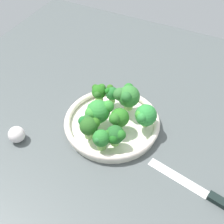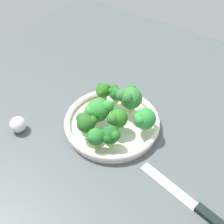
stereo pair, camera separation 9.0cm
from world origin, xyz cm
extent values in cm
cube|color=#4C5253|center=(0.00, 0.00, -1.25)|extent=(130.00, 130.00, 2.50)
cylinder|color=silver|center=(-0.84, -1.29, 0.74)|extent=(27.19, 27.19, 1.49)
torus|color=silver|center=(-0.84, -1.29, 2.40)|extent=(28.32, 28.32, 1.82)
cylinder|color=#84CC64|center=(0.71, 1.85, 4.22)|extent=(2.15, 2.15, 1.83)
sphere|color=#2A7220|center=(0.71, 1.85, 6.90)|extent=(5.42, 5.42, 5.42)
sphere|color=#356D25|center=(2.53, 0.77, 7.64)|extent=(2.27, 2.27, 2.27)
sphere|color=#2C6E23|center=(2.77, 1.28, 8.09)|extent=(3.17, 3.17, 3.17)
cylinder|color=#92D962|center=(6.89, 3.42, 4.25)|extent=(2.42, 2.42, 1.90)
sphere|color=#205B24|center=(6.89, 3.42, 6.87)|extent=(5.14, 5.14, 5.14)
sphere|color=#1A5C19|center=(8.58, 3.81, 7.18)|extent=(2.76, 2.76, 2.76)
sphere|color=#226A20|center=(7.12, 5.23, 7.90)|extent=(2.74, 2.74, 2.74)
cylinder|color=#86B75C|center=(-7.30, 1.03, 4.60)|extent=(2.64, 2.64, 2.59)
sphere|color=#327731|center=(-7.30, 1.03, 8.02)|extent=(6.54, 6.54, 6.54)
sphere|color=#28692C|center=(-5.05, 1.21, 9.71)|extent=(3.11, 3.11, 3.11)
sphere|color=#326C31|center=(-6.29, -1.42, 8.68)|extent=(3.91, 3.91, 3.91)
sphere|color=#247124|center=(-9.38, 0.14, 9.26)|extent=(2.92, 2.92, 2.92)
cylinder|color=#78B258|center=(-7.61, -4.61, 4.34)|extent=(1.87, 1.87, 2.07)
sphere|color=#216629|center=(-7.61, -4.61, 6.69)|extent=(4.03, 4.03, 4.03)
sphere|color=#286A1E|center=(-6.82, -5.44, 7.41)|extent=(1.69, 1.69, 1.69)
sphere|color=#2D621A|center=(-8.73, -5.89, 7.52)|extent=(2.21, 2.21, 2.21)
sphere|color=#1B691B|center=(-6.99, -5.72, 7.69)|extent=(1.99, 1.99, 1.99)
cylinder|color=#93C76C|center=(7.74, -4.00, 4.53)|extent=(2.69, 2.69, 2.44)
sphere|color=#275B1F|center=(7.74, -4.00, 7.41)|extent=(5.11, 5.11, 5.11)
sphere|color=#275C25|center=(6.54, -5.27, 8.21)|extent=(2.75, 2.75, 2.75)
sphere|color=#1C6327|center=(7.33, -5.95, 8.08)|extent=(2.77, 2.77, 2.77)
sphere|color=#2B651B|center=(6.45, -2.85, 8.00)|extent=(2.91, 2.91, 2.91)
cylinder|color=#75B152|center=(9.77, 0.83, 4.45)|extent=(2.50, 2.50, 2.29)
sphere|color=#28772B|center=(9.77, 0.83, 7.11)|extent=(4.66, 4.66, 4.66)
sphere|color=#297431|center=(11.16, 0.64, 7.80)|extent=(1.96, 1.96, 1.96)
sphere|color=#256820|center=(8.33, 1.77, 7.90)|extent=(1.93, 1.93, 1.93)
cylinder|color=#91CF6C|center=(1.66, -4.37, 4.26)|extent=(2.10, 2.10, 1.91)
sphere|color=#2F8334|center=(1.66, -4.37, 7.40)|extent=(6.71, 6.71, 6.71)
sphere|color=#3A8632|center=(1.52, -6.35, 7.94)|extent=(2.88, 2.88, 2.88)
sphere|color=#328730|center=(0.24, -2.09, 8.96)|extent=(3.41, 3.41, 3.41)
sphere|color=#388B33|center=(3.58, -5.47, 7.83)|extent=(3.78, 3.78, 3.78)
cylinder|color=#A0CD6D|center=(-6.52, -8.57, 4.26)|extent=(2.52, 2.52, 1.92)
sphere|color=#23681A|center=(-6.52, -8.57, 6.65)|extent=(4.39, 4.39, 4.39)
sphere|color=#2B6A20|center=(-7.76, -8.23, 7.43)|extent=(2.55, 2.55, 2.55)
sphere|color=#265E1A|center=(-7.34, -10.23, 7.05)|extent=(2.14, 2.14, 2.14)
sphere|color=#255A1D|center=(-4.77, -8.15, 7.00)|extent=(2.31, 2.31, 2.31)
cylinder|color=#7DBA55|center=(-3.12, 8.17, 4.25)|extent=(1.96, 1.96, 1.90)
sphere|color=#2C8638|center=(-3.12, 8.17, 7.22)|extent=(6.20, 6.20, 6.20)
sphere|color=#378C2E|center=(-1.60, 6.89, 8.17)|extent=(2.58, 2.58, 2.58)
sphere|color=#2D8337|center=(-0.75, 7.80, 8.24)|extent=(2.70, 2.70, 2.70)
cube|color=silver|center=(7.65, 22.01, 0.20)|extent=(6.00, 17.17, 0.40)
sphere|color=silver|center=(15.78, -23.23, 2.41)|extent=(4.82, 4.82, 4.82)
camera|label=1|loc=(55.88, 26.87, 69.77)|focal=50.30mm
camera|label=2|loc=(51.34, 34.59, 69.77)|focal=50.30mm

